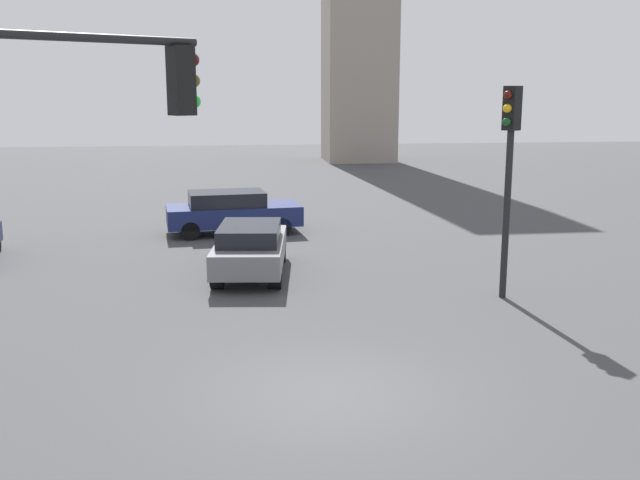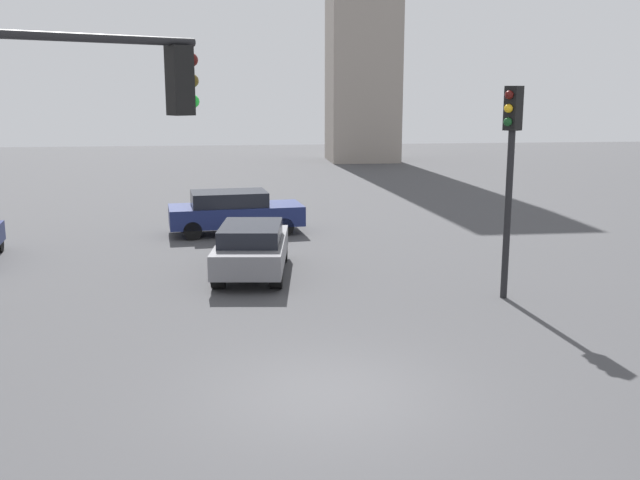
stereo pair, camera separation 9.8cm
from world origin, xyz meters
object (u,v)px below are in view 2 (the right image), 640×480
traffic_light_1 (511,152)px  car_1 (252,247)px  traffic_light_2 (39,144)px  car_2 (234,211)px

traffic_light_1 → car_1: size_ratio=1.13×
traffic_light_1 → traffic_light_2: (-8.87, -6.18, 0.72)m
car_1 → traffic_light_1: bearing=-109.8°
car_2 → car_1: bearing=-92.0°
car_1 → car_2: bearing=11.0°
traffic_light_2 → car_2: (2.53, 14.99, -3.42)m
traffic_light_2 → car_1: bearing=40.6°
traffic_light_1 → traffic_light_2: traffic_light_2 is taller
traffic_light_2 → car_2: traffic_light_2 is taller
traffic_light_1 → traffic_light_2: bearing=-1.9°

